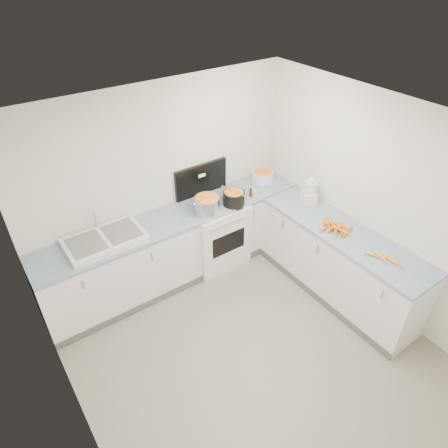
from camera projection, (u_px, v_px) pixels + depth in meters
floor at (260, 361)px, 4.29m from camera, size 3.50×4.00×0.00m
ceiling at (278, 146)px, 2.84m from camera, size 3.50×4.00×0.00m
wall_back at (162, 184)px, 4.89m from camera, size 3.50×0.00×2.50m
wall_left at (73, 376)px, 2.74m from camera, size 0.00×4.00×2.50m
wall_right at (389, 213)px, 4.38m from camera, size 0.00×4.00×2.50m
counter_back at (178, 246)px, 5.15m from camera, size 3.50×0.62×0.94m
counter_right at (338, 262)px, 4.90m from camera, size 0.62×2.20×0.94m
stove at (214, 232)px, 5.39m from camera, size 0.76×0.65×1.36m
sink at (105, 240)px, 4.43m from camera, size 0.86×0.52×0.31m
steel_pot at (207, 206)px, 4.90m from camera, size 0.40×0.40×0.23m
black_pot at (234, 199)px, 5.06m from camera, size 0.34×0.34×0.20m
wooden_spoon at (234, 191)px, 4.99m from camera, size 0.10×0.41×0.02m
mixing_bowl at (262, 177)px, 5.55m from camera, size 0.39×0.39×0.14m
extract_bottle at (251, 193)px, 5.23m from camera, size 0.04×0.04×0.09m
spice_jar at (254, 195)px, 5.19m from camera, size 0.06×0.06×0.10m
food_processor at (310, 193)px, 5.06m from camera, size 0.23×0.24×0.33m
carrot_pile at (336, 227)px, 4.64m from camera, size 0.34×0.43×0.09m
peeled_carrots at (386, 259)px, 4.19m from camera, size 0.19×0.43×0.04m
peelings at (86, 243)px, 4.32m from camera, size 0.22×0.24×0.01m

